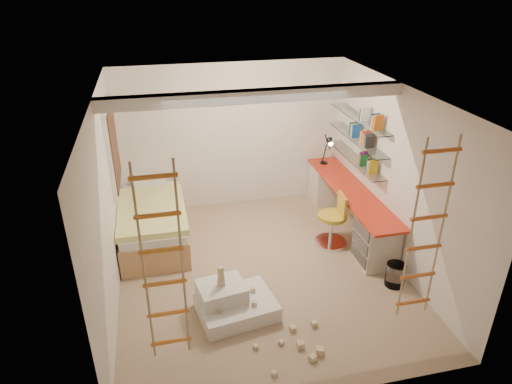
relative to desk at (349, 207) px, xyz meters
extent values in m
plane|color=#977E61|center=(-1.72, -0.86, -0.40)|extent=(4.50, 4.50, 0.00)
cube|color=white|center=(-1.72, -0.56, 2.12)|extent=(4.00, 0.18, 0.16)
cube|color=white|center=(-3.69, 0.64, 1.15)|extent=(0.06, 1.15, 1.35)
cube|color=#4C2D1E|center=(-3.65, 0.64, 1.15)|extent=(0.02, 1.00, 1.20)
cylinder|color=white|center=(0.03, -1.59, -0.23)|extent=(0.27, 0.27, 0.34)
cube|color=red|center=(0.00, -0.03, 0.33)|extent=(0.55, 2.80, 0.04)
cube|color=beige|center=(0.00, 1.07, -0.05)|extent=(0.52, 0.55, 0.71)
cube|color=beige|center=(0.00, -1.03, -0.05)|extent=(0.52, 0.55, 0.71)
cube|color=#4C4742|center=(-0.27, -1.03, 0.21)|extent=(0.02, 0.50, 0.18)
cube|color=#4C4742|center=(-0.27, -1.03, -0.01)|extent=(0.02, 0.50, 0.18)
cube|color=#4C4742|center=(-0.27, -1.03, -0.23)|extent=(0.02, 0.50, 0.18)
cube|color=white|center=(0.15, 0.27, 0.75)|extent=(0.25, 1.80, 0.01)
cube|color=white|center=(0.15, 0.27, 1.10)|extent=(0.25, 1.80, 0.01)
cube|color=white|center=(0.15, 0.27, 1.45)|extent=(0.25, 1.80, 0.01)
cube|color=#AD7F51|center=(-3.20, 0.37, -0.18)|extent=(1.00, 2.00, 0.45)
cube|color=white|center=(-3.20, 0.37, 0.11)|extent=(0.95, 1.95, 0.12)
cube|color=yellow|center=(-3.20, 0.22, 0.22)|extent=(1.02, 1.60, 0.10)
cube|color=white|center=(-3.20, 1.17, 0.23)|extent=(0.55, 0.35, 0.12)
cylinder|color=black|center=(-0.05, 1.12, 0.36)|extent=(0.14, 0.14, 0.02)
cylinder|color=black|center=(-0.05, 1.12, 0.55)|extent=(0.02, 0.15, 0.36)
cylinder|color=black|center=(-0.05, 1.02, 0.80)|extent=(0.02, 0.27, 0.20)
cone|color=black|center=(-0.05, 0.90, 0.85)|extent=(0.12, 0.14, 0.15)
cylinder|color=#FFEABF|center=(-0.05, 0.86, 0.82)|extent=(0.08, 0.04, 0.08)
cylinder|color=gold|center=(-0.46, -0.40, 0.10)|extent=(0.49, 0.49, 0.06)
cube|color=gold|center=(-0.32, -0.41, 0.31)|extent=(0.07, 0.35, 0.32)
cylinder|color=silver|center=(-0.46, -0.40, -0.12)|extent=(0.06, 0.06, 0.45)
cylinder|color=silver|center=(-0.46, -0.40, -0.38)|extent=(0.56, 0.56, 0.05)
cube|color=silver|center=(-2.23, -1.67, -0.30)|extent=(1.06, 0.88, 0.21)
cube|color=silver|center=(-2.40, -1.59, -0.09)|extent=(0.65, 0.56, 0.21)
cube|color=#CCB284|center=(-2.40, -1.59, 0.06)|extent=(0.09, 0.09, 0.08)
cube|color=#CCB284|center=(-2.40, -1.59, 0.13)|extent=(0.08, 0.08, 0.07)
cube|color=#CCB284|center=(-2.40, -1.59, 0.23)|extent=(0.07, 0.07, 0.12)
cube|color=#CCB284|center=(-2.03, -1.81, -0.16)|extent=(0.06, 0.06, 0.06)
cube|color=#CCB284|center=(-1.99, -1.55, -0.16)|extent=(0.06, 0.06, 0.06)
cube|color=#CCB284|center=(-2.47, -1.85, -0.16)|extent=(0.06, 0.06, 0.06)
cube|color=#CCB284|center=(-1.33, -2.12, -0.37)|extent=(0.07, 0.07, 0.07)
cube|color=#CCB284|center=(-1.62, -2.14, -0.37)|extent=(0.07, 0.07, 0.07)
cube|color=#CCB284|center=(-1.81, -2.32, -0.37)|extent=(0.07, 0.07, 0.07)
cube|color=#CCB284|center=(-1.42, -2.56, -0.37)|extent=(0.07, 0.07, 0.07)
cube|color=#CCB284|center=(-2.12, -2.31, -0.37)|extent=(0.07, 0.07, 0.07)
cube|color=#CCB284|center=(-1.61, -2.42, -0.37)|extent=(0.07, 0.07, 0.07)
cube|color=#CCB284|center=(-1.54, -2.64, -0.37)|extent=(0.07, 0.07, 0.07)
cube|color=#CCB284|center=(-2.01, -2.74, -0.37)|extent=(0.07, 0.07, 0.07)
cube|color=yellow|center=(0.15, 0.27, 0.86)|extent=(0.14, 0.52, 0.22)
cube|color=#194CA5|center=(0.15, 0.27, 1.21)|extent=(0.14, 0.70, 0.22)
cube|color=white|center=(0.15, 0.27, 1.56)|extent=(0.14, 0.52, 0.22)
camera|label=1|loc=(-3.00, -6.18, 3.60)|focal=32.00mm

